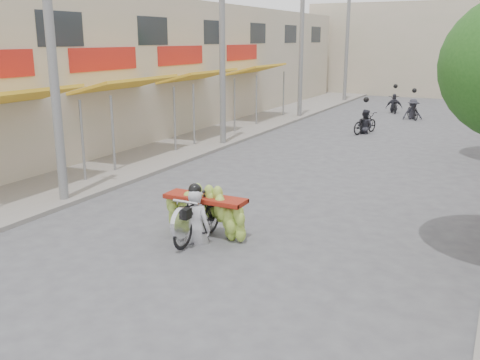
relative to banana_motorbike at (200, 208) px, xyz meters
name	(u,v)px	position (x,y,z in m)	size (l,w,h in m)	color
ground	(169,288)	(0.72, -2.29, -0.74)	(120.00, 120.00, 0.00)	#505055
sidewalk_left	(223,131)	(-6.28, 12.71, -0.68)	(4.00, 60.00, 0.12)	gray
shophouse_row_left	(123,66)	(-11.27, 11.69, 2.26)	(9.77, 40.00, 6.00)	#B9AC92
far_building	(443,50)	(0.72, 35.71, 2.76)	(20.00, 6.00, 7.00)	#B9AC92
utility_pole_near	(51,50)	(-4.68, 0.71, 3.29)	(0.60, 0.24, 8.00)	slate
utility_pole_mid	(222,46)	(-4.68, 9.71, 3.29)	(0.60, 0.24, 8.00)	slate
utility_pole_far	(301,44)	(-4.68, 18.71, 3.29)	(0.60, 0.24, 8.00)	slate
utility_pole_back	(347,43)	(-4.68, 27.71, 3.29)	(0.60, 0.24, 8.00)	slate
banana_motorbike	(200,208)	(0.00, 0.00, 0.00)	(2.20, 1.91, 2.24)	black
bg_motorbike_a	(365,118)	(-0.16, 15.27, -0.01)	(1.13, 1.84, 1.95)	black
bg_motorbike_b	(413,104)	(1.08, 20.94, 0.11)	(1.23, 1.71, 1.95)	black
bg_motorbike_c	(395,100)	(-0.38, 23.32, 0.05)	(1.10, 1.81, 1.95)	black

